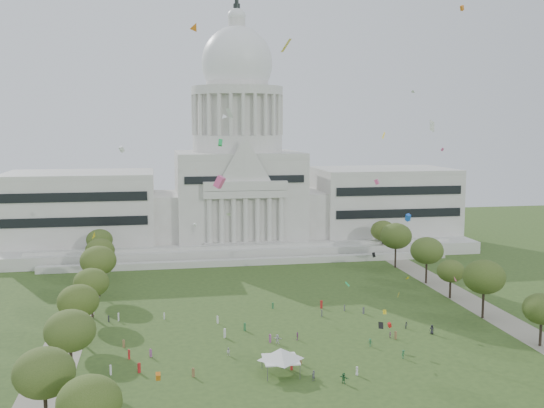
# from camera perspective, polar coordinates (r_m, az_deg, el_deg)

# --- Properties ---
(ground) EXTENTS (400.00, 400.00, 0.00)m
(ground) POSITION_cam_1_polar(r_m,az_deg,el_deg) (124.83, 3.81, -13.60)
(ground) COLOR #334B1E
(ground) RESTS_ON ground
(capitol) EXTENTS (160.00, 64.50, 91.30)m
(capitol) POSITION_cam_1_polar(r_m,az_deg,el_deg) (229.59, -3.07, 1.68)
(capitol) COLOR beige
(capitol) RESTS_ON ground
(path_left) EXTENTS (8.00, 160.00, 0.04)m
(path_left) POSITION_cam_1_polar(r_m,az_deg,el_deg) (151.04, -17.43, -10.19)
(path_left) COLOR gray
(path_left) RESTS_ON ground
(path_right) EXTENTS (8.00, 160.00, 0.04)m
(path_right) POSITION_cam_1_polar(r_m,az_deg,el_deg) (168.33, 17.44, -8.39)
(path_right) COLOR gray
(path_right) RESTS_ON ground
(row_tree_l_0) EXTENTS (8.85, 8.85, 12.59)m
(row_tree_l_0) POSITION_cam_1_polar(r_m,az_deg,el_deg) (99.40, -19.75, -14.06)
(row_tree_l_0) COLOR black
(row_tree_l_0) RESTS_ON ground
(row_tree_l_1) EXTENTS (8.86, 8.86, 12.59)m
(row_tree_l_1) POSITION_cam_1_polar(r_m,az_deg,el_deg) (116.69, -17.66, -10.77)
(row_tree_l_1) COLOR black
(row_tree_l_1) RESTS_ON ground
(row_tree_r_1) EXTENTS (7.58, 7.58, 10.78)m
(row_tree_r_1) POSITION_cam_1_polar(r_m,az_deg,el_deg) (139.17, 23.04, -8.65)
(row_tree_r_1) COLOR black
(row_tree_r_1) RESTS_ON ground
(row_tree_l_2) EXTENTS (8.42, 8.42, 11.97)m
(row_tree_l_2) POSITION_cam_1_polar(r_m,az_deg,el_deg) (136.22, -16.98, -8.35)
(row_tree_l_2) COLOR black
(row_tree_l_2) RESTS_ON ground
(row_tree_r_2) EXTENTS (9.55, 9.55, 13.58)m
(row_tree_r_2) POSITION_cam_1_polar(r_m,az_deg,el_deg) (153.50, 18.49, -6.22)
(row_tree_r_2) COLOR black
(row_tree_r_2) RESTS_ON ground
(row_tree_l_3) EXTENTS (8.12, 8.12, 11.55)m
(row_tree_l_3) POSITION_cam_1_polar(r_m,az_deg,el_deg) (152.17, -15.90, -6.80)
(row_tree_l_3) COLOR black
(row_tree_l_3) RESTS_ON ground
(row_tree_r_3) EXTENTS (7.01, 7.01, 9.98)m
(row_tree_r_3) POSITION_cam_1_polar(r_m,az_deg,el_deg) (168.89, 15.73, -5.81)
(row_tree_r_3) COLOR black
(row_tree_r_3) RESTS_ON ground
(row_tree_l_4) EXTENTS (9.29, 9.29, 13.21)m
(row_tree_l_4) POSITION_cam_1_polar(r_m,az_deg,el_deg) (169.87, -15.31, -4.92)
(row_tree_l_4) COLOR black
(row_tree_l_4) RESTS_ON ground
(row_tree_r_4) EXTENTS (9.19, 9.19, 13.06)m
(row_tree_r_4) POSITION_cam_1_polar(r_m,az_deg,el_deg) (182.35, 13.72, -4.08)
(row_tree_r_4) COLOR black
(row_tree_r_4) RESTS_ON ground
(row_tree_l_5) EXTENTS (8.33, 8.33, 11.85)m
(row_tree_l_5) POSITION_cam_1_polar(r_m,az_deg,el_deg) (188.31, -15.17, -4.04)
(row_tree_l_5) COLOR black
(row_tree_l_5) RESTS_ON ground
(row_tree_r_5) EXTENTS (9.82, 9.82, 13.96)m
(row_tree_r_5) POSITION_cam_1_polar(r_m,az_deg,el_deg) (200.01, 11.05, -2.84)
(row_tree_r_5) COLOR black
(row_tree_r_5) RESTS_ON ground
(row_tree_l_6) EXTENTS (8.19, 8.19, 11.64)m
(row_tree_l_6) POSITION_cam_1_polar(r_m,az_deg,el_deg) (206.24, -15.20, -3.12)
(row_tree_l_6) COLOR black
(row_tree_l_6) RESTS_ON ground
(row_tree_r_6) EXTENTS (8.42, 8.42, 11.97)m
(row_tree_r_6) POSITION_cam_1_polar(r_m,az_deg,el_deg) (217.64, 9.93, -2.38)
(row_tree_r_6) COLOR black
(row_tree_r_6) RESTS_ON ground
(near_tree_0) EXTENTS (8.47, 8.47, 12.04)m
(near_tree_0) POSITION_cam_1_polar(r_m,az_deg,el_deg) (89.11, -16.06, -16.72)
(near_tree_0) COLOR black
(near_tree_0) RESTS_ON ground
(event_tent) EXTENTS (8.93, 8.93, 4.84)m
(event_tent) POSITION_cam_1_polar(r_m,az_deg,el_deg) (115.99, 0.78, -13.25)
(event_tent) COLOR #4C4C4C
(event_tent) RESTS_ON ground
(person_0) EXTENTS (1.17, 1.10, 2.01)m
(person_0) POSITION_cam_1_polar(r_m,az_deg,el_deg) (141.39, 14.14, -10.85)
(person_0) COLOR #26262B
(person_0) RESTS_ON ground
(person_2) EXTENTS (0.86, 0.84, 1.53)m
(person_2) POSITION_cam_1_polar(r_m,az_deg,el_deg) (143.86, 11.97, -10.57)
(person_2) COLOR #4C4C51
(person_2) RESTS_ON ground
(person_3) EXTENTS (1.13, 1.14, 1.64)m
(person_3) POSITION_cam_1_polar(r_m,az_deg,el_deg) (131.67, 8.79, -12.17)
(person_3) COLOR #33723F
(person_3) RESTS_ON ground
(person_4) EXTENTS (0.56, 0.99, 1.68)m
(person_4) POSITION_cam_1_polar(r_m,az_deg,el_deg) (133.92, 2.28, -11.74)
(person_4) COLOR #994C8C
(person_4) RESTS_ON ground
(person_5) EXTENTS (1.92, 1.56, 1.96)m
(person_5) POSITION_cam_1_polar(r_m,az_deg,el_deg) (131.62, 0.49, -12.01)
(person_5) COLOR silver
(person_5) RESTS_ON ground
(person_6) EXTENTS (0.71, 0.91, 1.65)m
(person_6) POSITION_cam_1_polar(r_m,az_deg,el_deg) (117.32, 7.62, -14.61)
(person_6) COLOR silver
(person_6) RESTS_ON ground
(person_7) EXTENTS (0.85, 0.79, 1.89)m
(person_7) POSITION_cam_1_polar(r_m,az_deg,el_deg) (114.32, 3.74, -15.09)
(person_7) COLOR #4C4C51
(person_7) RESTS_ON ground
(person_8) EXTENTS (0.88, 0.72, 1.56)m
(person_8) POSITION_cam_1_polar(r_m,az_deg,el_deg) (125.77, -3.94, -13.06)
(person_8) COLOR silver
(person_8) RESTS_ON ground
(person_9) EXTENTS (1.23, 1.06, 1.69)m
(person_9) POSITION_cam_1_polar(r_m,az_deg,el_deg) (126.45, 11.69, -13.05)
(person_9) COLOR #33723F
(person_9) RESTS_ON ground
(person_10) EXTENTS (0.52, 0.83, 1.33)m
(person_10) POSITION_cam_1_polar(r_m,az_deg,el_deg) (137.32, 10.54, -11.45)
(person_10) COLOR #994C8C
(person_10) RESTS_ON ground
(person_11) EXTENTS (1.66, 1.77, 1.88)m
(person_11) POSITION_cam_1_polar(r_m,az_deg,el_deg) (113.73, 6.44, -15.25)
(person_11) COLOR #33723F
(person_11) RESTS_ON ground
(distant_crowd) EXTENTS (59.73, 39.09, 1.94)m
(distant_crowd) POSITION_cam_1_polar(r_m,az_deg,el_deg) (134.97, -3.69, -11.59)
(distant_crowd) COLOR #B21E1E
(distant_crowd) RESTS_ON ground
(kite_swarm) EXTENTS (88.39, 104.60, 63.83)m
(kite_swarm) POSITION_cam_1_polar(r_m,az_deg,el_deg) (125.00, 4.36, 0.34)
(kite_swarm) COLOR #E54C8C
(kite_swarm) RESTS_ON ground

